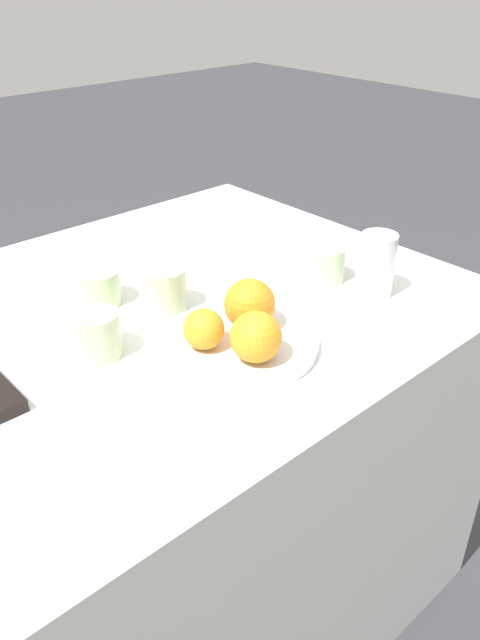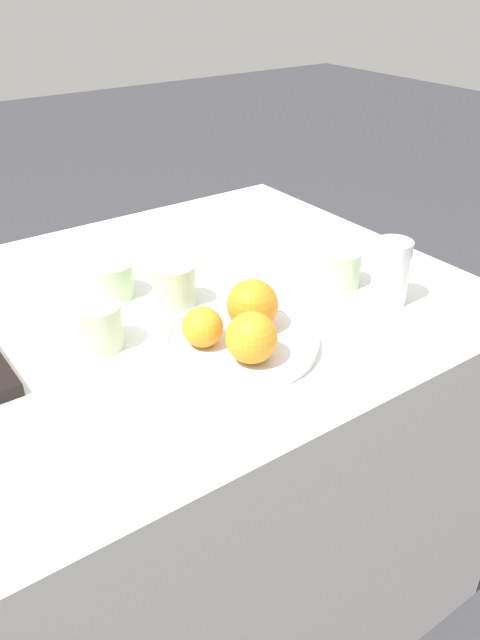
{
  "view_description": "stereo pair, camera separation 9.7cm",
  "coord_description": "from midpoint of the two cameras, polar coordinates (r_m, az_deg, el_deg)",
  "views": [
    {
      "loc": [
        -0.44,
        -0.82,
        1.31
      ],
      "look_at": [
        0.12,
        -0.2,
        0.82
      ],
      "focal_mm": 35.0,
      "sensor_mm": 36.0,
      "label": 1
    },
    {
      "loc": [
        -0.36,
        -0.88,
        1.31
      ],
      "look_at": [
        0.12,
        -0.2,
        0.82
      ],
      "focal_mm": 35.0,
      "sensor_mm": 36.0,
      "label": 2
    }
  ],
  "objects": [
    {
      "name": "cup_2",
      "position": [
        0.99,
        -15.67,
        -1.37
      ],
      "size": [
        0.07,
        0.07,
        0.07
      ],
      "color": "#B7CC9E",
      "rests_on": "table"
    },
    {
      "name": "table",
      "position": [
        1.32,
        -12.24,
        -15.05
      ],
      "size": [
        1.28,
        0.86,
        0.77
      ],
      "color": "white",
      "rests_on": "ground_plane"
    },
    {
      "name": "cup_1",
      "position": [
        1.1,
        -9.39,
        2.77
      ],
      "size": [
        0.08,
        0.08,
        0.08
      ],
      "color": "#B7CC9E",
      "rests_on": "table"
    },
    {
      "name": "cup_3",
      "position": [
        1.14,
        -15.22,
        2.89
      ],
      "size": [
        0.08,
        0.08,
        0.06
      ],
      "color": "#B7CC9E",
      "rests_on": "table"
    },
    {
      "name": "orange_1",
      "position": [
        0.95,
        -6.24,
        -0.93
      ],
      "size": [
        0.06,
        0.06,
        0.06
      ],
      "color": "orange",
      "rests_on": "fruit_platter"
    },
    {
      "name": "fruit_platter",
      "position": [
        0.99,
        -2.8,
        -2.05
      ],
      "size": [
        0.25,
        0.25,
        0.02
      ],
      "color": "silver",
      "rests_on": "table"
    },
    {
      "name": "orange_2",
      "position": [
        0.92,
        -1.55,
        -1.65
      ],
      "size": [
        0.08,
        0.08,
        0.08
      ],
      "color": "orange",
      "rests_on": "fruit_platter"
    },
    {
      "name": "cup_0",
      "position": [
        1.19,
        5.39,
        5.13
      ],
      "size": [
        0.08,
        0.08,
        0.07
      ],
      "color": "#B7CC9E",
      "rests_on": "table"
    },
    {
      "name": "napkin",
      "position": [
        1.37,
        -12.28,
        6.68
      ],
      "size": [
        0.11,
        0.1,
        0.01
      ],
      "color": "silver",
      "rests_on": "table"
    },
    {
      "name": "water_glass",
      "position": [
        1.14,
        10.04,
        4.93
      ],
      "size": [
        0.06,
        0.06,
        0.12
      ],
      "color": "silver",
      "rests_on": "table"
    },
    {
      "name": "orange_0",
      "position": [
        1.0,
        -1.88,
        1.36
      ],
      "size": [
        0.08,
        0.08,
        0.08
      ],
      "color": "orange",
      "rests_on": "fruit_platter"
    },
    {
      "name": "ground_plane",
      "position": [
        1.61,
        -10.62,
        -24.73
      ],
      "size": [
        12.0,
        12.0,
        0.0
      ],
      "primitive_type": "plane",
      "color": "#38383D"
    }
  ]
}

